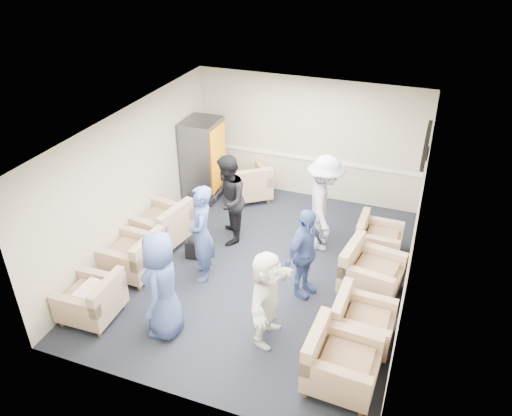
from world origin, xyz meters
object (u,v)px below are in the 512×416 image
(person_front_left, at_px, (162,285))
(vending_machine, at_px, (204,160))
(armchair_left_mid, at_px, (135,257))
(person_mid_right, at_px, (304,254))
(armchair_left_near, at_px, (94,301))
(armchair_right_far, at_px, (376,240))
(person_back_left, at_px, (228,200))
(person_front_right, at_px, (267,298))
(armchair_right_midfar, at_px, (368,273))
(person_mid_left, at_px, (202,234))
(armchair_right_near, at_px, (337,363))
(armchair_left_far, at_px, (163,227))
(armchair_corner, at_px, (249,185))
(person_back_right, at_px, (324,204))
(armchair_right_midnear, at_px, (359,323))

(person_front_left, bearing_deg, vending_machine, -174.52)
(armchair_left_mid, distance_m, person_mid_right, 2.99)
(armchair_left_mid, relative_size, person_front_left, 0.53)
(armchair_left_near, bearing_deg, armchair_right_far, 128.63)
(person_back_left, xyz_separation_m, person_mid_right, (1.79, -1.04, -0.09))
(armchair_left_near, distance_m, person_front_right, 2.76)
(armchair_right_midfar, distance_m, person_mid_left, 2.87)
(vending_machine, bearing_deg, armchair_right_near, -46.68)
(armchair_left_mid, relative_size, person_back_left, 0.52)
(armchair_right_far, xyz_separation_m, person_mid_right, (-0.97, -1.56, 0.49))
(armchair_left_far, distance_m, person_back_left, 1.35)
(person_front_left, relative_size, person_back_left, 0.98)
(armchair_corner, height_order, vending_machine, vending_machine)
(armchair_right_near, xyz_separation_m, person_mid_left, (-2.70, 1.51, 0.52))
(armchair_right_near, distance_m, armchair_corner, 5.29)
(armchair_right_near, bearing_deg, armchair_right_far, 2.30)
(armchair_right_midfar, relative_size, person_back_left, 0.59)
(armchair_right_far, bearing_deg, vending_machine, 77.30)
(armchair_left_mid, height_order, person_back_left, person_back_left)
(person_back_right, relative_size, person_front_right, 1.23)
(armchair_right_far, relative_size, person_mid_left, 0.45)
(vending_machine, distance_m, person_mid_right, 3.90)
(armchair_right_near, bearing_deg, armchair_right_midfar, 1.10)
(person_mid_left, bearing_deg, armchair_right_near, 36.87)
(person_front_left, bearing_deg, armchair_right_midnear, 94.02)
(armchair_left_far, distance_m, person_front_right, 3.20)
(armchair_left_near, height_order, armchair_right_midnear, armchair_right_midnear)
(armchair_right_midnear, xyz_separation_m, person_front_right, (-1.31, -0.41, 0.43))
(armchair_right_midnear, height_order, armchair_corner, armchair_corner)
(armchair_left_mid, distance_m, armchair_corner, 3.36)
(armchair_right_far, bearing_deg, armchair_right_near, -179.80)
(armchair_corner, bearing_deg, person_front_right, 78.01)
(armchair_left_near, relative_size, armchair_right_far, 1.07)
(armchair_right_midfar, xyz_separation_m, person_mid_right, (-1.00, -0.43, 0.44))
(vending_machine, xyz_separation_m, person_front_left, (1.27, -4.07, -0.03))
(armchair_right_near, bearing_deg, person_back_left, 48.01)
(armchair_right_near, height_order, person_back_right, person_back_right)
(armchair_left_far, height_order, person_front_left, person_front_left)
(armchair_right_near, distance_m, armchair_right_midnear, 0.91)
(person_front_left, distance_m, person_front_right, 1.54)
(person_mid_left, xyz_separation_m, person_mid_right, (1.75, 0.16, -0.08))
(person_mid_left, height_order, person_mid_right, person_mid_left)
(armchair_corner, relative_size, person_mid_left, 0.71)
(person_front_left, height_order, person_mid_left, person_mid_left)
(armchair_left_near, height_order, person_mid_right, person_mid_right)
(person_front_left, bearing_deg, armchair_corner, 172.06)
(armchair_right_midnear, bearing_deg, armchair_right_near, 173.33)
(person_back_left, xyz_separation_m, person_back_right, (1.76, 0.42, 0.05))
(armchair_left_mid, xyz_separation_m, person_back_left, (1.12, 1.56, 0.53))
(person_front_left, xyz_separation_m, person_back_left, (-0.08, 2.61, 0.02))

